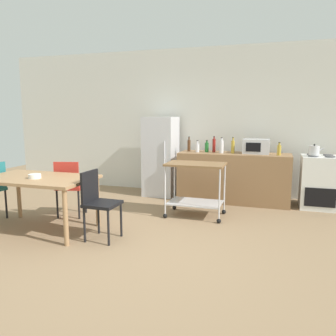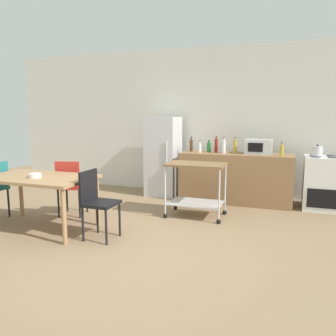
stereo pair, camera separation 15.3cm
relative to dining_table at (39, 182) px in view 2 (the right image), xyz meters
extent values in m
plane|color=#8C7051|center=(1.47, -0.19, -0.67)|extent=(12.00, 12.00, 0.00)
cube|color=silver|center=(1.47, 3.01, 0.78)|extent=(8.40, 0.12, 2.90)
cube|color=olive|center=(2.37, 2.41, -0.22)|extent=(2.00, 0.64, 0.90)
cube|color=#A37A51|center=(0.00, 0.00, 0.06)|extent=(1.50, 0.90, 0.04)
cylinder|color=#A37A51|center=(0.69, -0.39, -0.32)|extent=(0.06, 0.06, 0.71)
cylinder|color=#A37A51|center=(-0.69, 0.39, -0.32)|extent=(0.06, 0.06, 0.71)
cylinder|color=#A37A51|center=(0.69, 0.39, -0.32)|extent=(0.06, 0.06, 0.71)
cube|color=black|center=(1.02, -0.06, -0.20)|extent=(0.41, 0.41, 0.04)
cube|color=black|center=(0.84, -0.05, 0.02)|extent=(0.04, 0.38, 0.40)
cylinder|color=black|center=(1.18, -0.23, -0.45)|extent=(0.03, 0.03, 0.45)
cylinder|color=black|center=(1.19, 0.11, -0.45)|extent=(0.03, 0.03, 0.45)
cylinder|color=black|center=(0.84, -0.22, -0.45)|extent=(0.03, 0.03, 0.45)
cylinder|color=black|center=(0.85, 0.12, -0.45)|extent=(0.03, 0.03, 0.45)
cylinder|color=black|center=(-0.85, 0.29, -0.45)|extent=(0.03, 0.03, 0.45)
cube|color=#B72D23|center=(0.04, 0.72, -0.20)|extent=(0.48, 0.48, 0.04)
cube|color=#B72D23|center=(0.08, 0.55, 0.02)|extent=(0.38, 0.12, 0.40)
cylinder|color=black|center=(0.16, 0.93, -0.45)|extent=(0.03, 0.03, 0.45)
cylinder|color=black|center=(-0.17, 0.85, -0.45)|extent=(0.03, 0.03, 0.45)
cylinder|color=black|center=(0.24, 0.60, -0.45)|extent=(0.03, 0.03, 0.45)
cylinder|color=black|center=(-0.09, 0.52, -0.45)|extent=(0.03, 0.03, 0.45)
cube|color=white|center=(3.82, 2.43, -0.22)|extent=(0.60, 0.60, 0.90)
cube|color=black|center=(3.82, 2.12, -0.42)|extent=(0.48, 0.01, 0.32)
cylinder|color=#47474C|center=(3.69, 2.31, 0.24)|extent=(0.16, 0.16, 0.02)
cylinder|color=#47474C|center=(3.95, 2.31, 0.24)|extent=(0.16, 0.16, 0.02)
cylinder|color=#47474C|center=(3.69, 2.55, 0.24)|extent=(0.16, 0.16, 0.02)
cylinder|color=#47474C|center=(3.95, 2.55, 0.24)|extent=(0.16, 0.16, 0.02)
cube|color=silver|center=(0.92, 2.51, 0.10)|extent=(0.60, 0.60, 1.55)
cylinder|color=silver|center=(1.10, 2.19, 0.18)|extent=(0.02, 0.02, 0.50)
cube|color=brown|center=(1.91, 1.29, 0.16)|extent=(0.90, 0.56, 0.03)
cube|color=silver|center=(1.91, 1.29, -0.45)|extent=(0.83, 0.52, 0.02)
cylinder|color=silver|center=(1.49, 1.04, -0.22)|extent=(0.02, 0.02, 0.76)
sphere|color=black|center=(1.49, 1.04, -0.64)|extent=(0.07, 0.07, 0.07)
cylinder|color=silver|center=(2.33, 1.04, -0.22)|extent=(0.02, 0.02, 0.76)
sphere|color=black|center=(2.33, 1.04, -0.64)|extent=(0.07, 0.07, 0.07)
cylinder|color=silver|center=(1.49, 1.54, -0.22)|extent=(0.02, 0.02, 0.76)
sphere|color=black|center=(1.49, 1.54, -0.64)|extent=(0.07, 0.07, 0.07)
cylinder|color=silver|center=(2.33, 1.54, -0.22)|extent=(0.02, 0.02, 0.76)
sphere|color=black|center=(2.33, 1.54, -0.64)|extent=(0.07, 0.07, 0.07)
cylinder|color=#4C2D19|center=(1.50, 2.48, 0.34)|extent=(0.06, 0.06, 0.21)
cylinder|color=#4C2D19|center=(1.50, 2.48, 0.47)|extent=(0.03, 0.03, 0.05)
cylinder|color=black|center=(1.50, 2.48, 0.50)|extent=(0.03, 0.03, 0.01)
cylinder|color=silver|center=(1.70, 2.36, 0.31)|extent=(0.07, 0.07, 0.15)
cylinder|color=silver|center=(1.70, 2.36, 0.41)|extent=(0.03, 0.03, 0.06)
cylinder|color=black|center=(1.70, 2.36, 0.45)|extent=(0.03, 0.03, 0.01)
cylinder|color=#1E6628|center=(1.86, 2.44, 0.32)|extent=(0.07, 0.07, 0.18)
cylinder|color=#1E6628|center=(1.86, 2.44, 0.42)|extent=(0.03, 0.03, 0.04)
cylinder|color=black|center=(1.86, 2.44, 0.45)|extent=(0.04, 0.04, 0.01)
cylinder|color=maroon|center=(1.99, 2.46, 0.35)|extent=(0.06, 0.06, 0.25)
cylinder|color=maroon|center=(1.99, 2.46, 0.50)|extent=(0.03, 0.03, 0.04)
cylinder|color=black|center=(1.99, 2.46, 0.52)|extent=(0.03, 0.03, 0.01)
cylinder|color=silver|center=(2.14, 2.38, 0.34)|extent=(0.08, 0.08, 0.23)
cylinder|color=silver|center=(2.14, 2.38, 0.48)|extent=(0.03, 0.03, 0.05)
cylinder|color=black|center=(2.14, 2.38, 0.51)|extent=(0.04, 0.04, 0.01)
cylinder|color=gold|center=(2.35, 2.39, 0.34)|extent=(0.06, 0.06, 0.22)
cylinder|color=gold|center=(2.35, 2.39, 0.48)|extent=(0.03, 0.03, 0.06)
cylinder|color=black|center=(2.35, 2.39, 0.52)|extent=(0.03, 0.03, 0.01)
cube|color=silver|center=(2.75, 2.47, 0.36)|extent=(0.46, 0.34, 0.26)
cube|color=black|center=(2.71, 2.30, 0.36)|extent=(0.25, 0.01, 0.16)
cylinder|color=gold|center=(3.14, 2.34, 0.32)|extent=(0.07, 0.07, 0.17)
cylinder|color=gold|center=(3.14, 2.34, 0.42)|extent=(0.03, 0.03, 0.04)
cylinder|color=black|center=(3.14, 2.34, 0.45)|extent=(0.03, 0.03, 0.01)
cylinder|color=white|center=(0.02, -0.08, 0.11)|extent=(0.17, 0.17, 0.06)
cylinder|color=silver|center=(3.70, 2.33, 0.33)|extent=(0.17, 0.17, 0.16)
sphere|color=black|center=(3.70, 2.33, 0.42)|extent=(0.03, 0.03, 0.03)
cylinder|color=silver|center=(3.82, 2.33, 0.35)|extent=(0.08, 0.02, 0.07)
camera|label=1|loc=(3.09, -3.80, 0.93)|focal=36.25mm
camera|label=2|loc=(3.24, -3.75, 0.93)|focal=36.25mm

